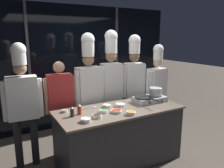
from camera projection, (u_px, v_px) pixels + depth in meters
ground_plane at (119, 161)px, 3.61m from camera, size 24.00×24.00×0.00m
window_wall_back at (77, 67)px, 4.94m from camera, size 4.80×0.09×2.70m
demo_counter at (120, 136)px, 3.52m from camera, size 1.99×0.85×0.92m
portable_stove at (150, 99)px, 3.77m from camera, size 0.56×0.33×0.10m
frying_pan at (144, 96)px, 3.69m from camera, size 0.31×0.54×0.04m
stock_pot at (156, 91)px, 3.81m from camera, size 0.25×0.22×0.14m
squeeze_bottle_soy at (72, 112)px, 3.07m from camera, size 0.06×0.06×0.15m
squeeze_bottle_chili at (79, 109)px, 3.16m from camera, size 0.06×0.06×0.16m
prep_bowl_carrots at (131, 113)px, 3.15m from camera, size 0.14×0.14×0.05m
prep_bowl_soy_glaze at (97, 116)px, 3.03m from camera, size 0.14×0.14×0.05m
prep_bowl_chili_flakes at (116, 111)px, 3.24m from camera, size 0.17×0.17×0.04m
prep_bowl_scallions at (103, 111)px, 3.24m from camera, size 0.13×0.13×0.04m
prep_bowl_mushrooms at (65, 111)px, 3.26m from camera, size 0.10×0.10×0.04m
prep_bowl_onion at (120, 105)px, 3.54m from camera, size 0.16×0.16×0.04m
prep_bowl_bean_sprouts at (86, 120)px, 2.88m from camera, size 0.14×0.14×0.05m
prep_bowl_noodles at (107, 106)px, 3.48m from camera, size 0.13×0.13×0.05m
serving_spoon_slotted at (92, 107)px, 3.46m from camera, size 0.27×0.06×0.02m
chef_head at (23, 98)px, 3.27m from camera, size 0.58×0.26×1.95m
person_guest at (60, 100)px, 3.62m from camera, size 0.53×0.23×1.64m
chef_sous at (89, 84)px, 3.78m from camera, size 0.56×0.26×2.09m
chef_line at (111, 77)px, 4.04m from camera, size 0.50×0.23×2.14m
chef_pastry at (134, 76)px, 4.29m from camera, size 0.49×0.25×2.06m
chef_apprentice at (157, 83)px, 4.51m from camera, size 0.54×0.27×1.88m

